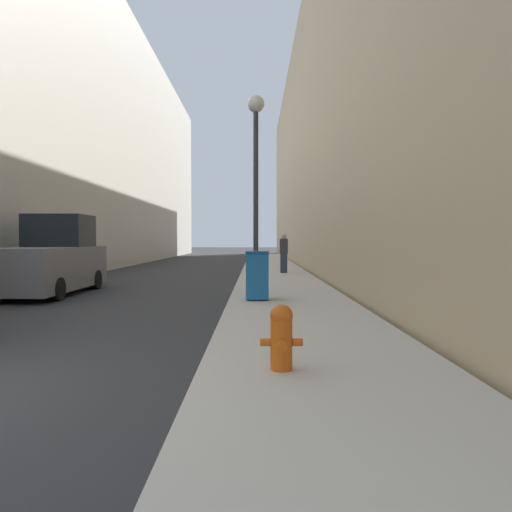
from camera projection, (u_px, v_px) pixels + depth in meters
name	position (u px, v px, depth m)	size (l,w,h in m)	color
sidewalk_right	(276.00, 274.00, 22.82)	(3.11, 60.00, 0.15)	#B7B2A8
building_left_glass	(32.00, 135.00, 30.59)	(12.00, 60.00, 16.12)	beige
building_right_stone	(396.00, 145.00, 30.55)	(12.00, 60.00, 14.95)	tan
fire_hydrant	(283.00, 335.00, 5.79)	(0.50, 0.38, 0.77)	#D15614
trash_bin	(259.00, 275.00, 12.56)	(0.58, 0.71, 1.22)	#19609E
lamppost	(257.00, 161.00, 14.51)	(0.50, 0.50, 5.70)	#2D332D
pickup_truck	(52.00, 261.00, 15.25)	(2.07, 5.21, 2.45)	slate
pedestrian_on_sidewalk	(285.00, 253.00, 22.55)	(0.36, 0.23, 1.79)	#2D3347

